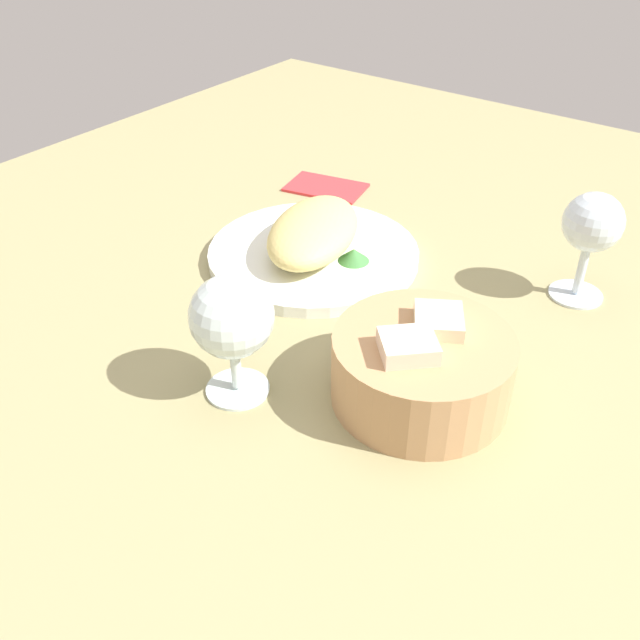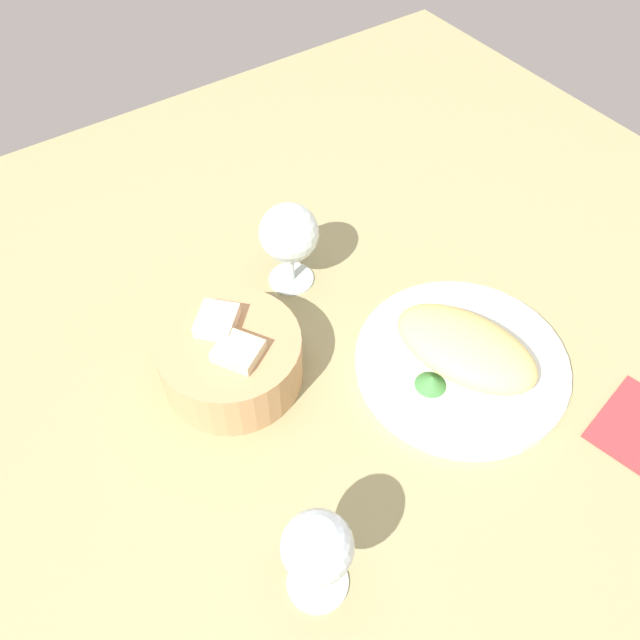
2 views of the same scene
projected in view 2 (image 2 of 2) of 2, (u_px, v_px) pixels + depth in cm
name	position (u px, v px, depth cm)	size (l,w,h in cm)	color
ground_plane	(356.00, 406.00, 76.84)	(140.00, 140.00, 2.00)	#989062
plate	(461.00, 363.00, 78.69)	(25.53, 25.53, 1.40)	white
omelette	(466.00, 347.00, 76.31)	(17.53, 9.91, 4.78)	#DDC674
lettuce_garnish	(431.00, 381.00, 75.24)	(3.73, 3.73, 1.58)	#3C7B3B
bread_basket	(231.00, 358.00, 75.59)	(16.43, 16.43, 8.37)	tan
wine_glass_near	(289.00, 235.00, 82.21)	(7.62, 7.62, 12.32)	silver
wine_glass_far	(317.00, 550.00, 56.42)	(6.45, 6.45, 12.47)	silver
folded_napkin	(634.00, 422.00, 73.82)	(11.00, 7.00, 0.80)	red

